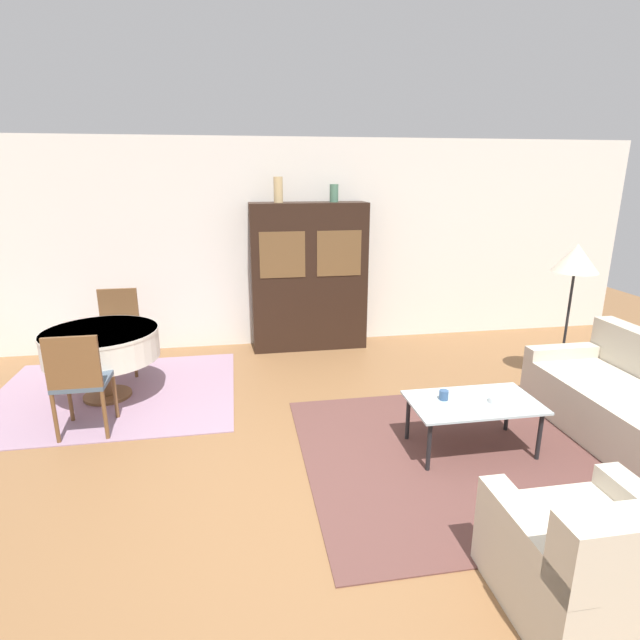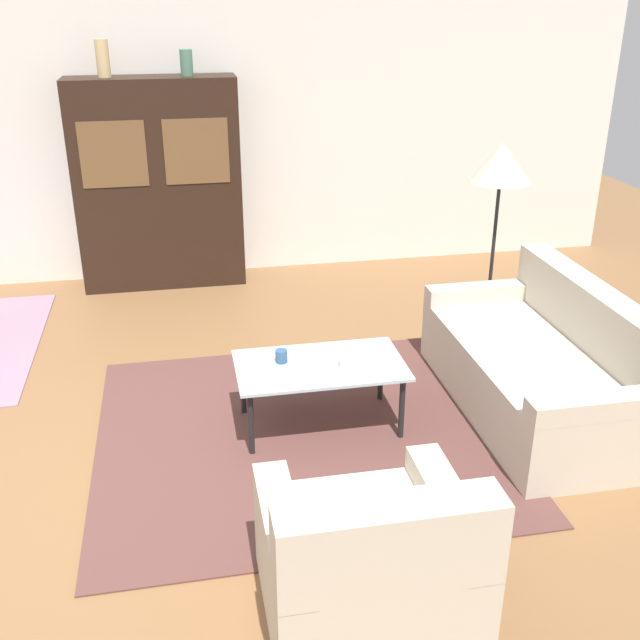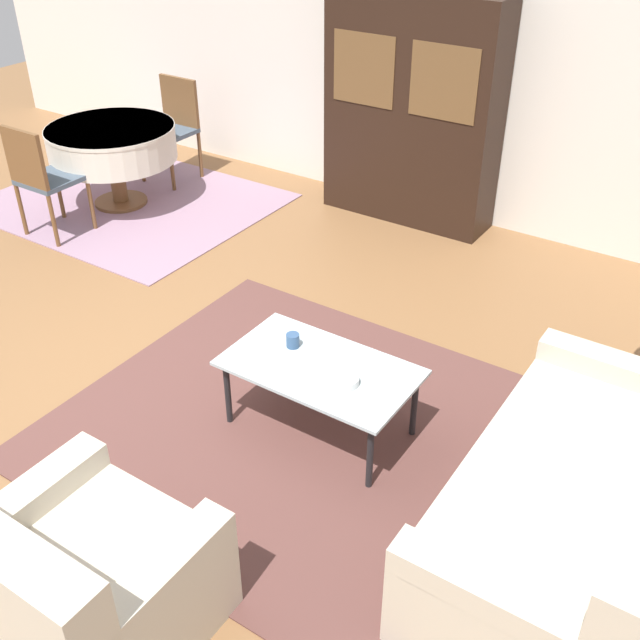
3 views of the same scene
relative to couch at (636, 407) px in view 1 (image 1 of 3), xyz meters
The scene contains 16 objects.
ground_plane 2.88m from the couch, behind, with size 14.00×14.00×0.00m, color brown.
wall_back 4.38m from the couch, 131.72° to the left, with size 10.00×0.06×2.70m.
area_rug 1.67m from the couch, behind, with size 2.53×2.39×0.01m.
dining_rug 5.03m from the couch, 159.93° to the left, with size 2.50×2.06×0.01m.
couch is the anchor object (origin of this frame).
armchair 2.23m from the couch, 135.39° to the right, with size 0.91×0.83×0.82m.
coffee_table 1.50m from the couch, behind, with size 1.06×0.61×0.44m.
display_cabinet 3.86m from the couch, 130.02° to the left, with size 1.49×0.43×1.91m.
dining_table 5.06m from the couch, 160.77° to the left, with size 1.14×1.14×0.73m.
dining_chair_near 4.85m from the couch, 169.58° to the left, with size 0.44×0.44×0.95m.
dining_chair_far 5.37m from the couch, 152.80° to the left, with size 0.44×0.44×0.95m.
floor_lamp 1.61m from the couch, 84.12° to the left, with size 0.47×0.47×1.56m.
cup 1.74m from the couch, behind, with size 0.08×0.08×0.08m.
bowl 1.31m from the couch, behind, with size 0.16×0.16×0.05m.
vase_tall 4.42m from the couch, 134.05° to the left, with size 0.11×0.11×0.31m.
vase_short 3.99m from the couch, 126.01° to the left, with size 0.11×0.11×0.22m.
Camera 1 is at (-0.54, -2.97, 2.26)m, focal length 28.00 mm.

